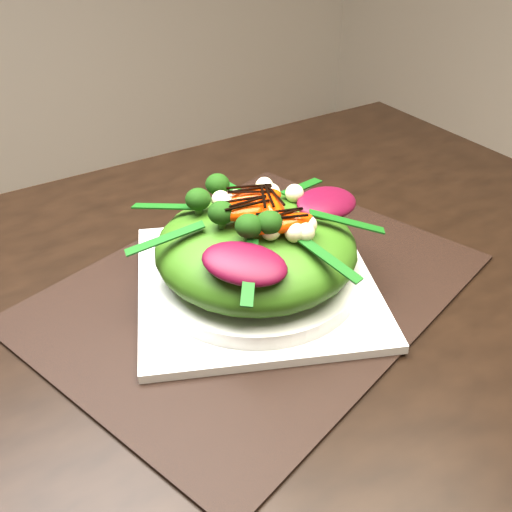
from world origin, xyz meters
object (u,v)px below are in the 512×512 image
orange_segment (245,204)px  dining_table (7,473)px  salad_bowl (256,274)px  lettuce_mound (256,248)px  placemat (256,289)px  plate_base (256,284)px

orange_segment → dining_table: bearing=-162.1°
salad_bowl → lettuce_mound: (0.00, 0.00, 0.03)m
placemat → lettuce_mound: 0.05m
dining_table → plate_base: dining_table is taller
dining_table → salad_bowl: bearing=14.8°
dining_table → placemat: bearing=14.8°
plate_base → orange_segment: 0.09m
placemat → salad_bowl: salad_bowl is taller
plate_base → lettuce_mound: size_ratio=1.19×
placemat → lettuce_mound: lettuce_mound is taller
lettuce_mound → placemat: bearing=0.0°
salad_bowl → lettuce_mound: size_ratio=1.05×
plate_base → salad_bowl: 0.01m
plate_base → lettuce_mound: (0.00, 0.00, 0.05)m
plate_base → lettuce_mound: lettuce_mound is taller
placemat → salad_bowl: 0.02m
placemat → orange_segment: orange_segment is taller
salad_bowl → orange_segment: orange_segment is taller
dining_table → placemat: 0.30m
dining_table → placemat: size_ratio=3.56×
dining_table → orange_segment: 0.32m
dining_table → salad_bowl: (0.28, 0.08, 0.04)m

